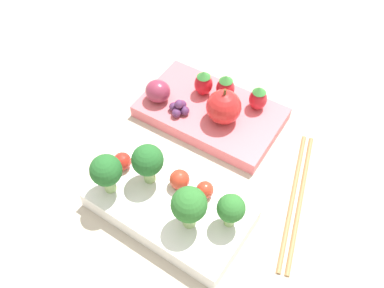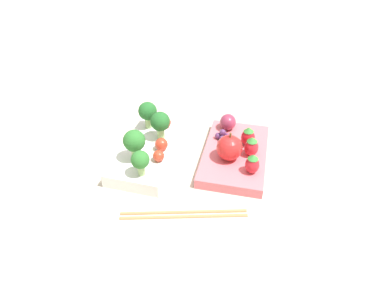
% 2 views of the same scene
% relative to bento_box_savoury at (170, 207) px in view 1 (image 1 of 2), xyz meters
% --- Properties ---
extents(ground_plane, '(4.00, 4.00, 0.00)m').
position_rel_bento_box_savoury_xyz_m(ground_plane, '(0.01, -0.08, -0.01)').
color(ground_plane, '#BCB29E').
extents(bento_box_savoury, '(0.21, 0.13, 0.03)m').
position_rel_bento_box_savoury_xyz_m(bento_box_savoury, '(0.00, 0.00, 0.00)').
color(bento_box_savoury, white).
rests_on(bento_box_savoury, ground_plane).
extents(bento_box_fruit, '(0.21, 0.14, 0.02)m').
position_rel_bento_box_savoury_xyz_m(bento_box_fruit, '(0.02, -0.17, -0.00)').
color(bento_box_fruit, '#DB6670').
rests_on(bento_box_fruit, ground_plane).
extents(broccoli_floret_0, '(0.04, 0.04, 0.06)m').
position_rel_bento_box_savoury_xyz_m(broccoli_floret_0, '(0.04, -0.02, 0.05)').
color(broccoli_floret_0, '#93B770').
rests_on(broccoli_floret_0, bento_box_savoury).
extents(broccoli_floret_1, '(0.04, 0.04, 0.06)m').
position_rel_bento_box_savoury_xyz_m(broccoli_floret_1, '(-0.03, 0.02, 0.05)').
color(broccoli_floret_1, '#93B770').
rests_on(broccoli_floret_1, bento_box_savoury).
extents(broccoli_floret_2, '(0.04, 0.04, 0.06)m').
position_rel_bento_box_savoury_xyz_m(broccoli_floret_2, '(0.07, 0.01, 0.05)').
color(broccoli_floret_2, '#93B770').
rests_on(broccoli_floret_2, bento_box_savoury).
extents(broccoli_floret_3, '(0.03, 0.03, 0.05)m').
position_rel_bento_box_savoury_xyz_m(broccoli_floret_3, '(-0.08, -0.00, 0.04)').
color(broccoli_floret_3, '#93B770').
rests_on(broccoli_floret_3, bento_box_savoury).
extents(cherry_tomato_0, '(0.03, 0.03, 0.03)m').
position_rel_bento_box_savoury_xyz_m(cherry_tomato_0, '(-0.00, -0.03, 0.03)').
color(cherry_tomato_0, red).
rests_on(cherry_tomato_0, bento_box_savoury).
extents(cherry_tomato_1, '(0.02, 0.02, 0.02)m').
position_rel_bento_box_savoury_xyz_m(cherry_tomato_1, '(0.08, -0.02, 0.02)').
color(cherry_tomato_1, red).
rests_on(cherry_tomato_1, bento_box_savoury).
extents(cherry_tomato_2, '(0.02, 0.02, 0.02)m').
position_rel_bento_box_savoury_xyz_m(cherry_tomato_2, '(-0.03, -0.03, 0.02)').
color(cherry_tomato_2, red).
rests_on(cherry_tomato_2, bento_box_savoury).
extents(apple, '(0.05, 0.05, 0.06)m').
position_rel_bento_box_savoury_xyz_m(apple, '(-0.00, -0.16, 0.03)').
color(apple, red).
rests_on(apple, bento_box_fruit).
extents(strawberry_0, '(0.03, 0.03, 0.04)m').
position_rel_bento_box_savoury_xyz_m(strawberry_0, '(0.01, -0.20, 0.03)').
color(strawberry_0, red).
rests_on(strawberry_0, bento_box_fruit).
extents(strawberry_1, '(0.03, 0.03, 0.04)m').
position_rel_bento_box_savoury_xyz_m(strawberry_1, '(-0.04, -0.20, 0.03)').
color(strawberry_1, red).
rests_on(strawberry_1, bento_box_fruit).
extents(strawberry_2, '(0.03, 0.03, 0.04)m').
position_rel_bento_box_savoury_xyz_m(strawberry_2, '(0.04, -0.19, 0.03)').
color(strawberry_2, red).
rests_on(strawberry_2, bento_box_fruit).
extents(plum, '(0.04, 0.03, 0.03)m').
position_rel_bento_box_savoury_xyz_m(plum, '(0.10, -0.15, 0.02)').
color(plum, '#892D47').
rests_on(plum, bento_box_fruit).
extents(grape_cluster, '(0.03, 0.03, 0.02)m').
position_rel_bento_box_savoury_xyz_m(grape_cluster, '(0.06, -0.14, 0.02)').
color(grape_cluster, '#562D5B').
rests_on(grape_cluster, bento_box_fruit).
extents(chopsticks_pair, '(0.05, 0.21, 0.01)m').
position_rel_bento_box_savoury_xyz_m(chopsticks_pair, '(-0.14, -0.09, -0.01)').
color(chopsticks_pair, '#A37547').
rests_on(chopsticks_pair, ground_plane).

